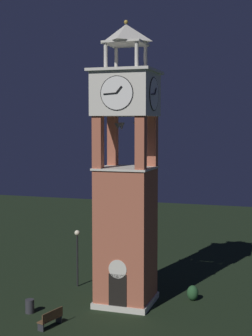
{
  "coord_description": "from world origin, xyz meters",
  "views": [
    {
      "loc": [
        9.42,
        -29.17,
        10.94
      ],
      "look_at": [
        0.0,
        0.0,
        8.32
      ],
      "focal_mm": 54.92,
      "sensor_mm": 36.0,
      "label": 1
    }
  ],
  "objects_px": {
    "trash_bin": "(30,306)",
    "lamp_post": "(77,247)",
    "park_bench": "(51,318)",
    "clock_tower": "(126,189)"
  },
  "relations": [
    {
      "from": "trash_bin",
      "to": "lamp_post",
      "type": "bearing_deg",
      "value": 82.66
    },
    {
      "from": "park_bench",
      "to": "lamp_post",
      "type": "height_order",
      "value": "lamp_post"
    },
    {
      "from": "clock_tower",
      "to": "lamp_post",
      "type": "xyz_separation_m",
      "value": [
        -4.12,
        2.09,
        -4.35
      ]
    },
    {
      "from": "lamp_post",
      "to": "trash_bin",
      "type": "distance_m",
      "value": 5.89
    },
    {
      "from": "lamp_post",
      "to": "trash_bin",
      "type": "relative_size",
      "value": 4.81
    },
    {
      "from": "clock_tower",
      "to": "trash_bin",
      "type": "xyz_separation_m",
      "value": [
        -4.82,
        -3.29,
        -6.62
      ]
    },
    {
      "from": "trash_bin",
      "to": "park_bench",
      "type": "bearing_deg",
      "value": -36.04
    },
    {
      "from": "clock_tower",
      "to": "lamp_post",
      "type": "height_order",
      "value": "clock_tower"
    },
    {
      "from": "park_bench",
      "to": "trash_bin",
      "type": "xyz_separation_m",
      "value": [
        -2.11,
        1.53,
        -0.08
      ]
    },
    {
      "from": "park_bench",
      "to": "lamp_post",
      "type": "bearing_deg",
      "value": 101.56
    }
  ]
}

